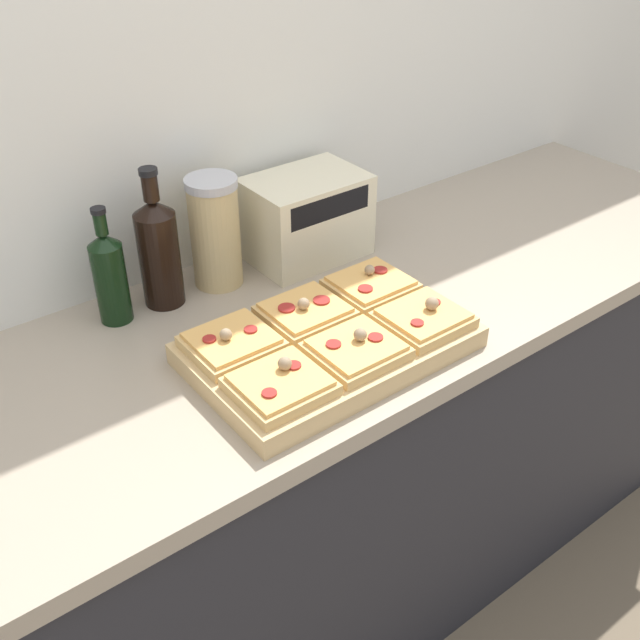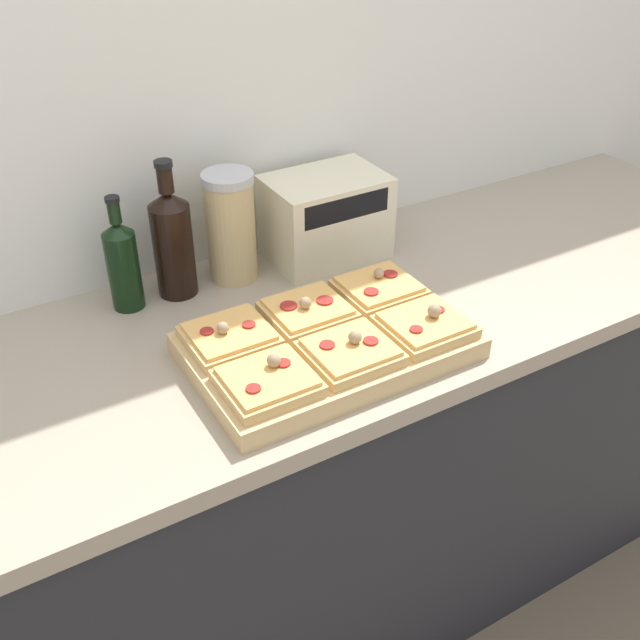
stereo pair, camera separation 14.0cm
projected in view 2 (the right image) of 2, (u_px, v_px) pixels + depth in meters
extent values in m
cube|color=silver|center=(181.00, 110.00, 1.55)|extent=(6.00, 0.06, 2.50)
cube|color=#232328|center=(274.00, 497.00, 1.75)|extent=(2.60, 0.64, 0.87)
cube|color=gray|center=(266.00, 339.00, 1.50)|extent=(2.63, 0.67, 0.04)
cube|color=tan|center=(328.00, 346.00, 1.41)|extent=(0.52, 0.33, 0.04)
cube|color=tan|center=(229.00, 338.00, 1.37)|extent=(0.16, 0.14, 0.02)
cube|color=#E5A856|center=(229.00, 332.00, 1.37)|extent=(0.14, 0.13, 0.01)
cylinder|color=maroon|center=(207.00, 331.00, 1.36)|extent=(0.02, 0.02, 0.00)
cylinder|color=maroon|center=(249.00, 325.00, 1.37)|extent=(0.02, 0.02, 0.00)
sphere|color=#937A5B|center=(223.00, 328.00, 1.35)|extent=(0.02, 0.02, 0.02)
cube|color=tan|center=(308.00, 313.00, 1.44)|extent=(0.16, 0.14, 0.02)
cube|color=#E5A856|center=(308.00, 307.00, 1.44)|extent=(0.14, 0.13, 0.01)
cylinder|color=maroon|center=(289.00, 306.00, 1.43)|extent=(0.03, 0.03, 0.00)
cylinder|color=maroon|center=(325.00, 301.00, 1.44)|extent=(0.03, 0.03, 0.00)
sphere|color=#937A5B|center=(305.00, 303.00, 1.42)|extent=(0.02, 0.02, 0.02)
cube|color=tan|center=(379.00, 290.00, 1.51)|extent=(0.16, 0.14, 0.02)
cube|color=#E5A856|center=(379.00, 284.00, 1.51)|extent=(0.14, 0.13, 0.01)
cylinder|color=maroon|center=(371.00, 292.00, 1.47)|extent=(0.03, 0.03, 0.00)
cylinder|color=maroon|center=(390.00, 274.00, 1.53)|extent=(0.03, 0.03, 0.00)
sphere|color=#937A5B|center=(379.00, 273.00, 1.51)|extent=(0.02, 0.02, 0.02)
cube|color=tan|center=(268.00, 383.00, 1.26)|extent=(0.16, 0.14, 0.02)
cube|color=#E5A856|center=(267.00, 376.00, 1.26)|extent=(0.14, 0.13, 0.01)
cylinder|color=maroon|center=(253.00, 389.00, 1.22)|extent=(0.03, 0.03, 0.00)
cylinder|color=maroon|center=(283.00, 363.00, 1.28)|extent=(0.03, 0.03, 0.00)
sphere|color=#937A5B|center=(274.00, 360.00, 1.27)|extent=(0.02, 0.02, 0.02)
cube|color=tan|center=(350.00, 353.00, 1.33)|extent=(0.16, 0.14, 0.02)
cube|color=#E5A856|center=(351.00, 347.00, 1.33)|extent=(0.14, 0.13, 0.01)
cylinder|color=maroon|center=(327.00, 345.00, 1.32)|extent=(0.03, 0.03, 0.00)
cylinder|color=maroon|center=(371.00, 341.00, 1.33)|extent=(0.03, 0.03, 0.00)
sphere|color=#937A5B|center=(355.00, 337.00, 1.32)|extent=(0.02, 0.02, 0.02)
cube|color=tan|center=(425.00, 327.00, 1.40)|extent=(0.16, 0.14, 0.02)
cube|color=#E5A856|center=(425.00, 321.00, 1.40)|extent=(0.14, 0.13, 0.01)
cylinder|color=maroon|center=(416.00, 329.00, 1.36)|extent=(0.02, 0.02, 0.00)
cylinder|color=maroon|center=(438.00, 310.00, 1.42)|extent=(0.02, 0.02, 0.00)
sphere|color=#937A5B|center=(434.00, 311.00, 1.39)|extent=(0.03, 0.03, 0.03)
cylinder|color=black|center=(124.00, 271.00, 1.51)|extent=(0.07, 0.07, 0.17)
cone|color=black|center=(117.00, 228.00, 1.46)|extent=(0.07, 0.07, 0.02)
cylinder|color=black|center=(114.00, 212.00, 1.44)|extent=(0.02, 0.02, 0.04)
cylinder|color=black|center=(112.00, 199.00, 1.43)|extent=(0.03, 0.03, 0.01)
cylinder|color=black|center=(174.00, 250.00, 1.55)|extent=(0.08, 0.08, 0.20)
cone|color=black|center=(167.00, 199.00, 1.49)|extent=(0.08, 0.08, 0.03)
cylinder|color=black|center=(165.00, 179.00, 1.46)|extent=(0.03, 0.03, 0.05)
cylinder|color=black|center=(163.00, 164.00, 1.44)|extent=(0.04, 0.04, 0.01)
cylinder|color=tan|center=(231.00, 231.00, 1.60)|extent=(0.11, 0.11, 0.22)
cylinder|color=#B2B2B7|center=(227.00, 178.00, 1.53)|extent=(0.11, 0.11, 0.02)
cube|color=beige|center=(325.00, 217.00, 1.69)|extent=(0.26, 0.18, 0.19)
cube|color=black|center=(346.00, 208.00, 1.60)|extent=(0.21, 0.01, 0.05)
cube|color=black|center=(378.00, 199.00, 1.75)|extent=(0.02, 0.02, 0.02)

